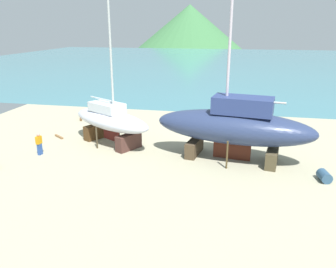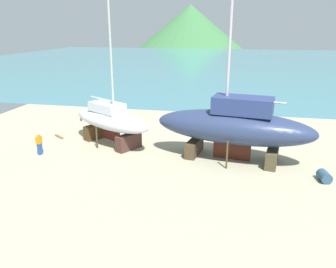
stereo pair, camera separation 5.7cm
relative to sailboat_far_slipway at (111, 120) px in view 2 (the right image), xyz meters
name	(u,v)px [view 2 (the right image)]	position (x,y,z in m)	size (l,w,h in m)	color
ground_plane	(212,151)	(7.86, -0.07, -1.91)	(45.29, 45.29, 0.00)	tan
sea_water	(233,63)	(7.86, 63.03, -1.91)	(140.84, 103.54, 0.01)	teal
headland_hill	(190,42)	(-18.21, 169.12, -1.91)	(98.93, 98.93, 39.62)	#3D7543
sailboat_far_slipway	(111,120)	(0.00, 0.00, 0.00)	(8.10, 6.15, 12.08)	#4C2E28
sailboat_mid_port	(234,126)	(9.37, -1.41, 0.51)	(11.13, 4.80, 17.29)	#4A3A27
worker	(39,144)	(-4.19, -3.31, -1.08)	(0.30, 0.47, 1.60)	#2B4C95
barrel_blue_faded	(324,176)	(14.84, -3.84, -1.59)	(0.64, 0.64, 0.94)	#2E4E6B
timber_short_skew	(81,118)	(-5.69, 6.46, -1.81)	(2.00, 0.21, 0.20)	brown
timber_long_fore	(59,137)	(-4.82, 0.50, -1.83)	(1.24, 0.16, 0.15)	olive
timber_plank_far	(208,124)	(6.92, 6.71, -1.85)	(1.85, 0.23, 0.11)	brown
timber_plank_near	(265,132)	(12.04, 5.22, -1.82)	(2.82, 0.14, 0.19)	brown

